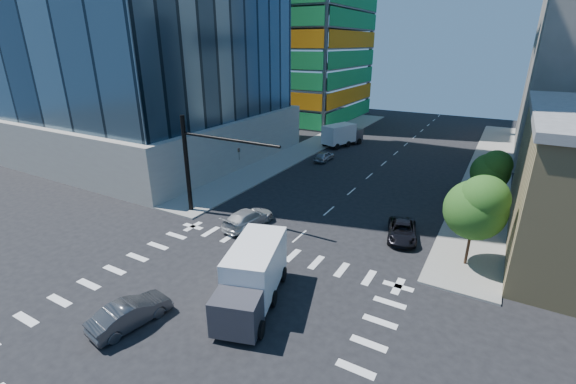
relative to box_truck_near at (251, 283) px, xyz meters
The scene contains 13 objects.
ground 3.49m from the box_truck_near, 122.90° to the right, with size 160.00×160.00×0.00m, color black.
road_markings 3.49m from the box_truck_near, 122.90° to the right, with size 20.00×20.00×0.01m, color silver.
sidewalk_ne 38.95m from the box_truck_near, 73.87° to the left, with size 5.00×60.00×0.15m, color gray.
sidewalk_nw 40.02m from the box_truck_near, 110.78° to the left, with size 5.00×60.00×0.15m, color gray.
signal_mast_nw 15.20m from the box_truck_near, 142.73° to the left, with size 10.20×0.40×9.00m.
tree_south 16.03m from the box_truck_near, 45.91° to the left, with size 4.16×4.16×6.82m.
tree_north 25.98m from the box_truck_near, 64.24° to the left, with size 3.54×3.52×5.78m.
car_nb_far 14.49m from the box_truck_near, 66.54° to the left, with size 2.23×4.85×1.35m, color black.
car_sb_near 11.06m from the box_truck_near, 126.13° to the left, with size 2.16×5.32×1.54m, color silver.
car_sb_mid 31.93m from the box_truck_near, 106.73° to the left, with size 1.62×4.02×1.37m, color #A1A2A8.
car_sb_cross 6.96m from the box_truck_near, 135.77° to the right, with size 1.60×4.60×1.52m, color #444548.
box_truck_near is the anchor object (origin of this frame).
box_truck_far 41.13m from the box_truck_near, 104.33° to the left, with size 4.75×7.00×3.39m.
Camera 1 is at (13.29, -13.26, 14.98)m, focal length 24.00 mm.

